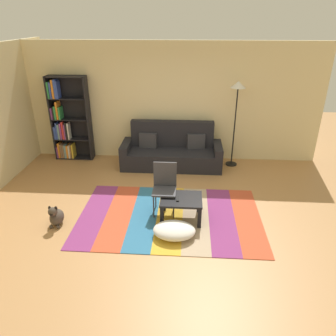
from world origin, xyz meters
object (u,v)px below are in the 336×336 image
(standing_lamp, at_px, (237,96))
(dog, at_px, (56,216))
(coffee_table, at_px, (181,202))
(bookshelf, at_px, (67,122))
(pouf, at_px, (174,230))
(tv_remote, at_px, (178,199))
(couch, at_px, (172,152))
(folding_chair, at_px, (165,184))

(standing_lamp, bearing_deg, dog, -140.27)
(coffee_table, xyz_separation_m, dog, (-2.05, -0.31, -0.17))
(coffee_table, bearing_deg, dog, -171.39)
(bookshelf, relative_size, dog, 4.96)
(dog, xyz_separation_m, standing_lamp, (3.16, 2.63, 1.45))
(coffee_table, bearing_deg, bookshelf, 138.40)
(pouf, bearing_deg, tv_remote, 86.37)
(dog, bearing_deg, bookshelf, 104.67)
(couch, bearing_deg, standing_lamp, 5.39)
(standing_lamp, distance_m, folding_chair, 2.72)
(coffee_table, height_order, tv_remote, tv_remote)
(dog, xyz_separation_m, tv_remote, (1.99, 0.27, 0.26))
(coffee_table, bearing_deg, couch, 97.43)
(pouf, relative_size, dog, 1.68)
(dog, xyz_separation_m, folding_chair, (1.76, 0.56, 0.37))
(coffee_table, bearing_deg, standing_lamp, 64.43)
(pouf, height_order, folding_chair, folding_chair)
(couch, distance_m, standing_lamp, 1.89)
(tv_remote, distance_m, folding_chair, 0.39)
(couch, xyz_separation_m, dog, (-1.77, -2.50, -0.18))
(dog, bearing_deg, pouf, -5.51)
(couch, bearing_deg, pouf, -85.85)
(dog, bearing_deg, coffee_table, 8.61)
(couch, height_order, coffee_table, couch)
(folding_chair, bearing_deg, standing_lamp, 76.24)
(pouf, bearing_deg, coffee_table, 79.83)
(coffee_table, relative_size, dog, 1.74)
(standing_lamp, relative_size, folding_chair, 2.14)
(dog, relative_size, tv_remote, 2.65)
(bookshelf, xyz_separation_m, folding_chair, (2.49, -2.22, -0.36))
(tv_remote, bearing_deg, folding_chair, 125.53)
(couch, height_order, standing_lamp, standing_lamp)
(bookshelf, height_order, standing_lamp, bookshelf)
(bookshelf, bearing_deg, couch, -6.49)
(dog, distance_m, tv_remote, 2.03)
(folding_chair, bearing_deg, pouf, -54.13)
(coffee_table, distance_m, standing_lamp, 2.87)
(bookshelf, distance_m, tv_remote, 3.74)
(coffee_table, xyz_separation_m, pouf, (-0.09, -0.50, -0.22))
(pouf, height_order, dog, dog)
(couch, bearing_deg, coffee_table, -82.57)
(coffee_table, height_order, dog, coffee_table)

